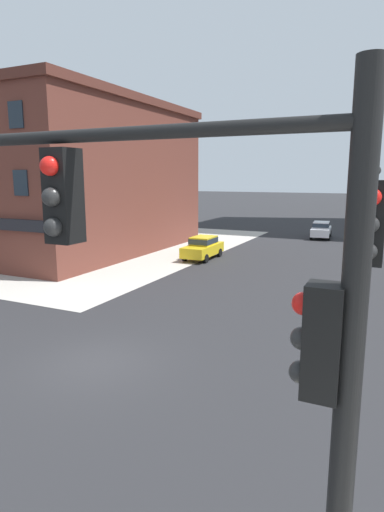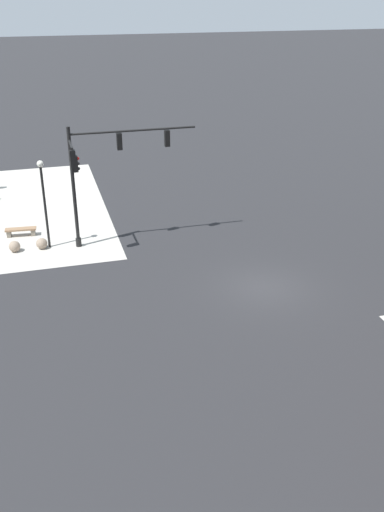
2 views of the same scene
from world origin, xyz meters
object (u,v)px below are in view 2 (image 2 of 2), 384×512
traffic_signal_main (97,167)px  bollard_sphere_curb_b (15,246)px  bollard_sphere_curb_a (42,243)px  street_lamp_corner_near (44,194)px  bench_near_signal (21,231)px

traffic_signal_main → bollard_sphere_curb_b: bearing=-4.9°
bollard_sphere_curb_a → street_lamp_corner_near: size_ratio=0.12×
traffic_signal_main → bollard_sphere_curb_a: 5.50m
bench_near_signal → street_lamp_corner_near: size_ratio=0.36×
bollard_sphere_curb_a → bollard_sphere_curb_b: 1.49m
traffic_signal_main → bench_near_signal: 6.77m
bollard_sphere_curb_a → bench_near_signal: bollard_sphere_curb_a is taller
bench_near_signal → traffic_signal_main: bearing=149.7°
traffic_signal_main → street_lamp_corner_near: (2.96, -0.56, -1.41)m
bollard_sphere_curb_a → street_lamp_corner_near: 2.93m
street_lamp_corner_near → traffic_signal_main: bearing=169.2°
bollard_sphere_curb_a → street_lamp_corner_near: street_lamp_corner_near is taller
bollard_sphere_curb_a → bench_near_signal: bearing=-62.9°
traffic_signal_main → street_lamp_corner_near: traffic_signal_main is taller
traffic_signal_main → bollard_sphere_curb_b: 6.52m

